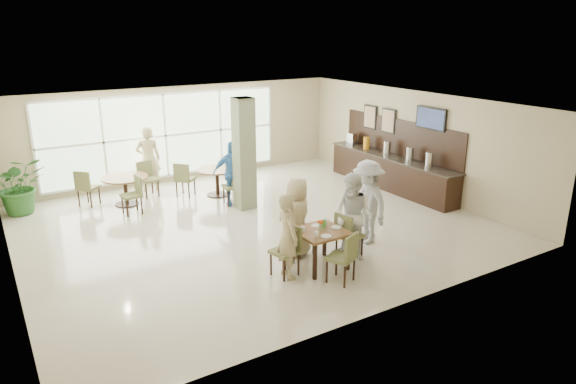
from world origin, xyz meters
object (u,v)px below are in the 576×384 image
teen_left (287,236)px  teen_right (353,217)px  round_table_right (217,175)px  adult_b (246,161)px  teen_standing (367,202)px  round_table_left (125,183)px  potted_plant (19,185)px  adult_standing (148,159)px  adult_a (232,173)px  buffet_counter (391,170)px  main_table (320,235)px  teen_far (297,217)px

teen_left → teen_right: 1.53m
round_table_right → adult_b: size_ratio=0.67×
teen_standing → adult_b: (-0.43, 4.74, -0.08)m
round_table_left → potted_plant: (-2.37, 0.71, 0.13)m
teen_left → adult_standing: bearing=9.8°
round_table_right → teen_left: (-0.91, -5.14, 0.23)m
adult_a → round_table_left: bearing=170.1°
teen_standing → adult_a: teen_standing is taller
round_table_right → teen_right: bearing=-83.1°
buffet_counter → teen_left: buffet_counter is taller
main_table → potted_plant: (-4.53, 6.36, 0.06)m
round_table_right → adult_a: adult_a is taller
round_table_right → teen_left: size_ratio=0.69×
potted_plant → teen_standing: bearing=-44.0°
round_table_left → adult_b: (3.28, -0.43, 0.23)m
teen_right → adult_a: (-0.60, 4.20, -0.03)m
round_table_right → teen_far: size_ratio=0.68×
teen_right → potted_plant: bearing=-164.3°
teen_left → teen_far: 0.99m
round_table_right → teen_far: 4.43m
teen_right → adult_b: size_ratio=1.06×
teen_standing → teen_left: bearing=-72.9°
potted_plant → adult_standing: (3.28, 0.17, 0.20)m
teen_standing → teen_right: bearing=-53.3°
teen_left → adult_standing: (-0.52, 6.54, 0.11)m
main_table → potted_plant: 7.81m
adult_standing → teen_standing: bearing=127.7°
buffet_counter → teen_right: buffet_counter is taller
buffet_counter → teen_left: size_ratio=2.92×
round_table_right → potted_plant: potted_plant is taller
teen_left → teen_far: (0.67, 0.73, 0.00)m
teen_right → adult_b: teen_right is taller
potted_plant → teen_standing: teen_standing is taller
teen_right → adult_standing: bearing=173.1°
adult_b → potted_plant: bearing=-96.7°
teen_right → buffet_counter: bearing=104.4°
teen_far → teen_right: 1.11m
buffet_counter → adult_b: (-3.54, 2.10, 0.27)m
potted_plant → teen_right: 8.28m
teen_standing → adult_a: 3.97m
teen_far → adult_a: (0.26, 3.50, 0.03)m
main_table → round_table_right: size_ratio=0.82×
adult_b → buffet_counter: bearing=64.1°
teen_left → adult_standing: adult_standing is taller
teen_far → teen_right: (0.86, -0.70, 0.06)m
buffet_counter → adult_a: 4.60m
round_table_left → teen_left: (1.43, -5.66, 0.22)m
buffet_counter → teen_standing: bearing=-139.7°
round_table_left → buffet_counter: bearing=-20.3°
round_table_left → round_table_right: bearing=-12.5°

